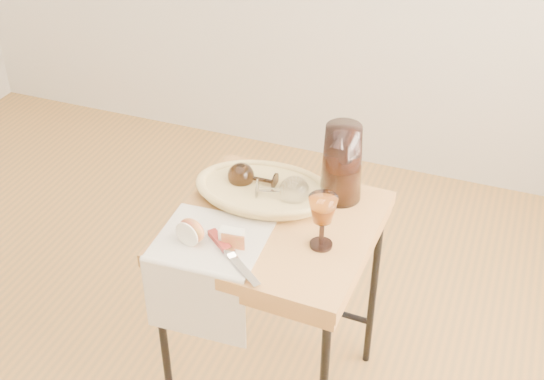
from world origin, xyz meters
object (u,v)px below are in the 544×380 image
at_px(goblet_lying_a, 255,179).
at_px(table_knife, 231,254).
at_px(pitcher, 342,163).
at_px(apple_half, 192,230).
at_px(side_table, 274,313).
at_px(wine_goblet, 322,222).
at_px(tea_towel, 211,240).
at_px(goblet_lying_b, 278,190).
at_px(bread_basket, 264,192).

bearing_deg(goblet_lying_a, table_knife, 98.42).
relative_size(pitcher, apple_half, 3.53).
xyz_separation_m(side_table, wine_goblet, (0.15, -0.05, 0.43)).
xyz_separation_m(tea_towel, goblet_lying_b, (0.11, 0.21, 0.05)).
bearing_deg(bread_basket, side_table, -58.02).
bearing_deg(goblet_lying_b, tea_towel, -133.53).
height_order(goblet_lying_b, pitcher, pitcher).
bearing_deg(pitcher, goblet_lying_a, -161.16).
bearing_deg(apple_half, tea_towel, 40.74).
distance_m(pitcher, apple_half, 0.47).
bearing_deg(side_table, tea_towel, -132.46).
relative_size(tea_towel, pitcher, 1.04).
distance_m(side_table, apple_half, 0.46).
relative_size(tea_towel, goblet_lying_a, 2.24).
relative_size(goblet_lying_b, wine_goblet, 0.89).
bearing_deg(tea_towel, goblet_lying_a, 80.97).
xyz_separation_m(goblet_lying_a, goblet_lying_b, (0.09, -0.04, 0.00)).
relative_size(bread_basket, apple_half, 4.62).
relative_size(tea_towel, bread_basket, 0.80).
height_order(tea_towel, table_knife, table_knife).
height_order(pitcher, apple_half, pitcher).
distance_m(side_table, goblet_lying_a, 0.43).
bearing_deg(wine_goblet, goblet_lying_b, 142.92).
distance_m(bread_basket, wine_goblet, 0.27).
bearing_deg(side_table, table_knife, -104.13).
bearing_deg(bread_basket, goblet_lying_a, 149.08).
distance_m(pitcher, table_knife, 0.43).
relative_size(goblet_lying_a, goblet_lying_b, 0.90).
height_order(tea_towel, goblet_lying_b, goblet_lying_b).
xyz_separation_m(goblet_lying_b, wine_goblet, (0.17, -0.13, 0.02)).
relative_size(pitcher, wine_goblet, 1.73).
distance_m(tea_towel, table_knife, 0.10).
relative_size(goblet_lying_b, table_knife, 0.58).
bearing_deg(side_table, goblet_lying_a, 132.55).
relative_size(goblet_lying_a, pitcher, 0.47).
height_order(wine_goblet, table_knife, wine_goblet).
distance_m(goblet_lying_b, wine_goblet, 0.21).
bearing_deg(apple_half, pitcher, 60.45).
height_order(bread_basket, goblet_lying_a, goblet_lying_a).
bearing_deg(apple_half, side_table, 55.68).
height_order(goblet_lying_a, wine_goblet, wine_goblet).
bearing_deg(tea_towel, wine_goblet, 14.33).
height_order(bread_basket, pitcher, pitcher).
height_order(pitcher, wine_goblet, pitcher).
distance_m(side_table, tea_towel, 0.40).
bearing_deg(tea_towel, goblet_lying_b, 59.48).
xyz_separation_m(tea_towel, bread_basket, (0.06, 0.24, 0.02)).
bearing_deg(apple_half, goblet_lying_a, 87.69).
bearing_deg(goblet_lying_b, pitcher, 19.97).
height_order(tea_towel, bread_basket, bread_basket).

